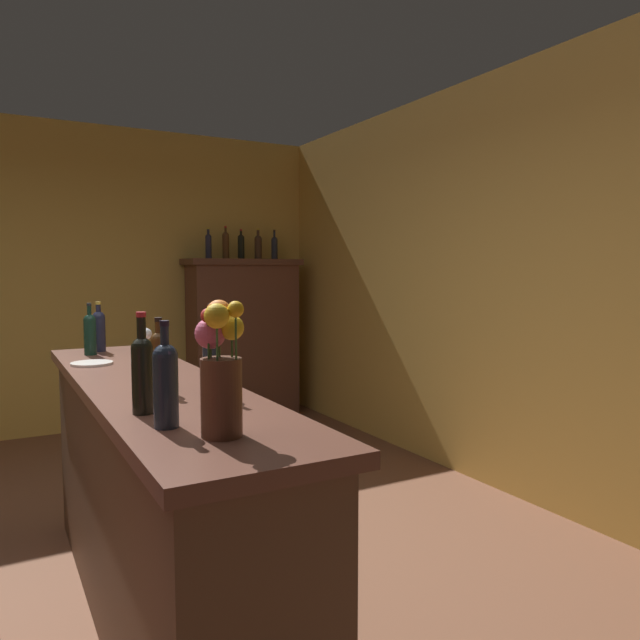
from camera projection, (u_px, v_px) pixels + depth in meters
The scene contains 20 objects.
floor at pixel (33, 630), 2.51m from camera, with size 8.37×8.37×0.00m, color brown.
wall_back at pixel (0, 280), 5.25m from camera, with size 5.94×0.12×2.84m, color #DAB354.
wall_right at pixel (537, 283), 3.83m from camera, with size 0.12×6.56×2.84m, color #DFB252.
bar_counter at pixel (155, 502), 2.53m from camera, with size 0.56×2.50×1.04m.
display_cabinet at pixel (243, 336), 6.06m from camera, with size 1.15×0.45×1.61m.
wine_bottle_merlot at pixel (211, 356), 2.22m from camera, with size 0.06×0.06×0.34m.
wine_bottle_syrah at pixel (142, 370), 1.92m from camera, with size 0.07×0.07×0.33m.
wine_bottle_riesling at pixel (99, 329), 3.39m from camera, with size 0.07×0.07×0.28m.
wine_bottle_rose at pixel (159, 358), 2.29m from camera, with size 0.06×0.06×0.28m.
wine_bottle_pinot at pixel (90, 332), 3.25m from camera, with size 0.07×0.07×0.28m.
wine_bottle_chardonnay at pixel (166, 381), 1.75m from camera, with size 0.07×0.07×0.32m.
wine_glass_front at pixel (159, 341), 2.96m from camera, with size 0.07×0.07×0.15m.
wine_glass_mid at pixel (145, 335), 3.18m from camera, with size 0.07×0.07×0.15m.
flower_arrangement at pixel (220, 369), 1.66m from camera, with size 0.13×0.15×0.38m.
cheese_plate at pixel (92, 363), 2.93m from camera, with size 0.20×0.20×0.01m, color white.
display_bottle_left at pixel (208, 245), 5.81m from camera, with size 0.06×0.06×0.30m.
display_bottle_midleft at pixel (226, 244), 5.90m from camera, with size 0.07×0.07×0.32m.
display_bottle_center at pixel (241, 245), 5.98m from camera, with size 0.07×0.07×0.30m.
display_bottle_midright at pixel (258, 246), 6.07m from camera, with size 0.07×0.07×0.31m.
display_bottle_right at pixel (274, 247), 6.16m from camera, with size 0.07×0.07×0.30m.
Camera 1 is at (-0.11, -2.68, 1.51)m, focal length 33.69 mm.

